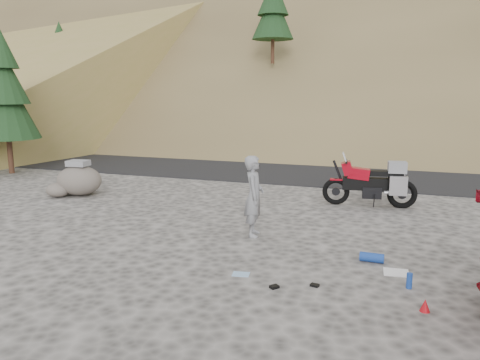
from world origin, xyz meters
name	(u,v)px	position (x,y,z in m)	size (l,w,h in m)	color
ground	(279,243)	(0.00, 0.00, 0.00)	(140.00, 140.00, 0.00)	#43413E
road	(340,170)	(0.00, 9.00, 0.00)	(120.00, 7.00, 0.05)	black
hillside	(387,5)	(-0.05, 40.88, 11.08)	(120.00, 73.00, 46.72)	brown
conifer_verge	(4,91)	(-11.00, 4.50, 2.89)	(2.20, 2.20, 5.04)	#361F13
motorcycle	(374,183)	(1.51, 3.62, 0.59)	(2.33, 0.83, 1.39)	black
man	(254,235)	(-0.62, 0.31, 0.00)	(0.59, 0.39, 1.63)	gray
boulder	(79,180)	(-6.38, 2.30, 0.44)	(1.39, 1.22, 1.01)	#58524B
small_rock	(58,190)	(-6.78, 1.90, 0.20)	(0.75, 0.69, 0.40)	#58524B
gear_white_cloth	(396,272)	(2.15, -0.84, 0.01)	(0.39, 0.35, 0.01)	white
gear_blue_mat	(372,257)	(1.74, -0.47, 0.08)	(0.16, 0.16, 0.40)	navy
gear_bottle	(409,281)	(2.34, -1.42, 0.12)	(0.09, 0.09, 0.24)	navy
gear_funnel	(425,305)	(2.53, -2.13, 0.09)	(0.13, 0.13, 0.17)	#AA0B13
gear_glove_a	(315,285)	(1.00, -1.80, 0.02)	(0.13, 0.09, 0.04)	black
gear_glove_b	(274,287)	(0.45, -2.06, 0.02)	(0.13, 0.10, 0.04)	black
gear_blue_cloth	(241,274)	(-0.19, -1.73, 0.01)	(0.27, 0.20, 0.01)	#8EB7DB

